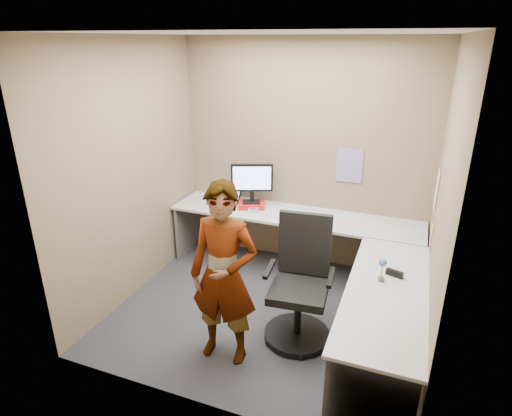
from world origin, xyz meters
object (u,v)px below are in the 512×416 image
at_px(desk, 318,253).
at_px(office_chair, 300,291).
at_px(monitor, 252,180).
at_px(person, 224,275).

relative_size(desk, office_chair, 2.55).
relative_size(monitor, person, 0.30).
xyz_separation_m(desk, monitor, (-0.99, 0.64, 0.49)).
bearing_deg(person, desk, 60.18).
height_order(office_chair, person, person).
bearing_deg(desk, monitor, 147.20).
xyz_separation_m(monitor, person, (0.43, -1.74, -0.26)).
height_order(monitor, person, person).
xyz_separation_m(office_chair, person, (-0.53, -0.51, 0.34)).
bearing_deg(monitor, office_chair, -73.46).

